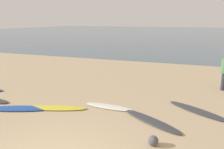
{
  "coord_description": "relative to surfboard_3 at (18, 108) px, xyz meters",
  "views": [
    {
      "loc": [
        2.92,
        -3.51,
        3.28
      ],
      "look_at": [
        -0.92,
        6.82,
        0.6
      ],
      "focal_mm": 35.71,
      "sensor_mm": 36.0,
      "label": 1
    }
  ],
  "objects": [
    {
      "name": "surfboard_3",
      "position": [
        0.0,
        0.0,
        0.0
      ],
      "size": [
        2.64,
        1.43,
        0.07
      ],
      "primitive_type": "ellipsoid",
      "rotation": [
        0.0,
        0.0,
        0.35
      ],
      "color": "#1E479E",
      "rests_on": "ground"
    },
    {
      "name": "surfboard_4",
      "position": [
        1.26,
        0.53,
        0.0
      ],
      "size": [
        2.51,
        1.23,
        0.08
      ],
      "primitive_type": "ellipsoid",
      "rotation": [
        0.0,
        0.0,
        0.3
      ],
      "color": "yellow",
      "rests_on": "ground"
    },
    {
      "name": "ocean_water",
      "position": [
        3.16,
        61.44,
        -0.04
      ],
      "size": [
        140.0,
        100.0,
        0.01
      ],
      "primitive_type": "cube",
      "color": "#475B6B",
      "rests_on": "ground"
    },
    {
      "name": "surfboard_7",
      "position": [
        6.37,
        2.14,
        -0.01
      ],
      "size": [
        2.34,
        1.77,
        0.06
      ],
      "primitive_type": "ellipsoid",
      "rotation": [
        0.0,
        0.0,
        -0.58
      ],
      "color": "#333338",
      "rests_on": "ground"
    },
    {
      "name": "ground_plane",
      "position": [
        3.16,
        7.35,
        -0.14
      ],
      "size": [
        120.0,
        120.0,
        0.2
      ],
      "primitive_type": "cube",
      "color": "tan",
      "rests_on": "ground"
    },
    {
      "name": "beach_rock_near",
      "position": [
        5.24,
        -0.73,
        0.1
      ],
      "size": [
        0.28,
        0.28,
        0.28
      ],
      "primitive_type": "sphere",
      "color": "#504C51",
      "rests_on": "ground"
    },
    {
      "name": "surfboard_6",
      "position": [
        4.94,
        0.67,
        0.0
      ],
      "size": [
        2.28,
        1.62,
        0.08
      ],
      "primitive_type": "ellipsoid",
      "rotation": [
        0.0,
        0.0,
        -0.54
      ],
      "color": "#333338",
      "rests_on": "ground"
    },
    {
      "name": "surfboard_5",
      "position": [
        3.15,
        1.37,
        -0.0
      ],
      "size": [
        1.99,
        0.57,
        0.07
      ],
      "primitive_type": "ellipsoid",
      "rotation": [
        0.0,
        0.0,
        -0.04
      ],
      "color": "silver",
      "rests_on": "ground"
    }
  ]
}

